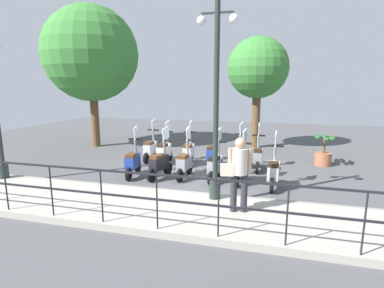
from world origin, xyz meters
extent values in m
plane|color=#4C4C4F|center=(0.00, 0.00, 0.00)|extent=(28.00, 28.00, 0.00)
cube|color=#A39E93|center=(-3.20, 0.00, 0.07)|extent=(2.20, 20.00, 0.15)
cube|color=gray|center=(-2.15, 0.00, 0.07)|extent=(0.10, 20.00, 0.15)
cube|color=black|center=(-4.20, 0.00, 1.20)|extent=(0.04, 16.00, 0.04)
cube|color=black|center=(-4.20, 0.00, 0.73)|extent=(0.04, 16.00, 0.04)
cylinder|color=black|center=(-4.20, -3.43, 0.68)|extent=(0.03, 0.03, 1.05)
cylinder|color=black|center=(-4.20, -2.29, 0.68)|extent=(0.03, 0.03, 1.05)
cylinder|color=black|center=(-4.20, -1.14, 0.68)|extent=(0.03, 0.03, 1.05)
cylinder|color=black|center=(-4.20, 0.00, 0.68)|extent=(0.03, 0.03, 1.05)
cylinder|color=black|center=(-4.20, 1.14, 0.68)|extent=(0.03, 0.03, 1.05)
cylinder|color=black|center=(-4.20, 2.29, 0.68)|extent=(0.03, 0.03, 1.05)
cylinder|color=black|center=(-4.20, 3.43, 0.68)|extent=(0.03, 0.03, 1.05)
cylinder|color=#232D28|center=(-2.40, -0.75, 0.35)|extent=(0.26, 0.26, 0.40)
cylinder|color=#232D28|center=(-2.40, -0.75, 2.34)|extent=(0.12, 0.12, 4.39)
cube|color=#232D28|center=(-2.40, -0.75, 4.29)|extent=(0.04, 0.70, 0.04)
sphere|color=white|center=(-2.40, -1.10, 4.15)|extent=(0.20, 0.20, 0.20)
sphere|color=white|center=(-2.40, -0.40, 4.15)|extent=(0.20, 0.20, 0.20)
cylinder|color=#232D28|center=(-2.40, 5.44, 0.35)|extent=(0.26, 0.26, 0.40)
cylinder|color=#28282D|center=(-2.99, -1.48, 0.56)|extent=(0.14, 0.14, 0.82)
cylinder|color=#28282D|center=(-3.03, -1.26, 0.56)|extent=(0.14, 0.14, 0.82)
cylinder|color=beige|center=(-3.01, -1.37, 1.25)|extent=(0.38, 0.38, 0.55)
sphere|color=tan|center=(-3.01, -1.37, 1.63)|extent=(0.22, 0.22, 0.22)
cylinder|color=tan|center=(-2.97, -1.57, 1.26)|extent=(0.09, 0.09, 0.52)
cylinder|color=tan|center=(-3.05, -1.18, 1.26)|extent=(0.09, 0.09, 0.52)
cube|color=beige|center=(-3.11, -1.13, 1.07)|extent=(0.19, 0.30, 0.24)
cylinder|color=brown|center=(3.00, 5.83, 1.29)|extent=(0.36, 0.36, 2.57)
sphere|color=#387A33|center=(3.00, 5.83, 4.13)|extent=(4.14, 4.14, 4.14)
cylinder|color=brown|center=(4.59, -1.29, 1.27)|extent=(0.36, 0.36, 2.54)
sphere|color=#387A33|center=(4.59, -1.29, 3.53)|extent=(2.64, 2.64, 2.64)
cylinder|color=#9E5B3D|center=(2.04, -3.79, 0.23)|extent=(0.56, 0.56, 0.45)
cylinder|color=brown|center=(2.04, -3.79, 0.70)|extent=(0.10, 0.10, 0.50)
ellipsoid|color=#235B28|center=(2.29, -3.79, 1.00)|extent=(0.56, 0.16, 0.10)
ellipsoid|color=#235B28|center=(1.79, -3.79, 1.00)|extent=(0.56, 0.16, 0.10)
ellipsoid|color=#235B28|center=(2.04, -3.54, 1.00)|extent=(0.56, 0.16, 0.10)
ellipsoid|color=#235B28|center=(2.04, -4.04, 1.00)|extent=(0.56, 0.16, 0.10)
ellipsoid|color=#235B28|center=(2.22, -3.61, 1.00)|extent=(0.56, 0.16, 0.10)
ellipsoid|color=#235B28|center=(1.86, -3.97, 1.00)|extent=(0.56, 0.16, 0.10)
cylinder|color=black|center=(-0.46, -2.12, 0.20)|extent=(0.40, 0.11, 0.40)
cylinder|color=black|center=(-1.29, -2.06, 0.20)|extent=(0.40, 0.11, 0.40)
cube|color=beige|center=(-0.96, -2.08, 0.48)|extent=(0.62, 0.32, 0.36)
cube|color=beige|center=(-0.67, -2.10, 0.50)|extent=(0.14, 0.31, 0.44)
cube|color=black|center=(-1.03, -2.08, 0.71)|extent=(0.42, 0.29, 0.10)
cylinder|color=gray|center=(-0.61, -2.11, 0.85)|extent=(0.19, 0.08, 0.55)
cube|color=black|center=(-0.61, -2.11, 1.13)|extent=(0.09, 0.44, 0.05)
cube|color=silver|center=(-0.55, -2.11, 1.33)|extent=(0.39, 0.06, 0.42)
cylinder|color=black|center=(-0.27, -1.26, 0.20)|extent=(0.41, 0.15, 0.40)
cylinder|color=black|center=(-1.08, -1.10, 0.20)|extent=(0.41, 0.15, 0.40)
cube|color=navy|center=(-0.76, -1.16, 0.48)|extent=(0.64, 0.39, 0.36)
cube|color=navy|center=(-0.47, -1.22, 0.50)|extent=(0.17, 0.32, 0.44)
cube|color=black|center=(-0.83, -1.15, 0.71)|extent=(0.44, 0.33, 0.10)
cylinder|color=gray|center=(-0.41, -1.23, 0.85)|extent=(0.19, 0.10, 0.55)
cube|color=black|center=(-0.41, -1.23, 1.13)|extent=(0.14, 0.44, 0.05)
cube|color=silver|center=(-0.35, -1.24, 1.33)|extent=(0.39, 0.10, 0.42)
cylinder|color=black|center=(-0.24, -0.50, 0.20)|extent=(0.41, 0.13, 0.40)
cylinder|color=black|center=(-1.06, -0.39, 0.20)|extent=(0.41, 0.13, 0.40)
cube|color=gray|center=(-0.73, -0.43, 0.48)|extent=(0.63, 0.36, 0.36)
cube|color=gray|center=(-0.44, -0.47, 0.50)|extent=(0.16, 0.31, 0.44)
cube|color=black|center=(-0.80, -0.42, 0.71)|extent=(0.43, 0.31, 0.10)
cylinder|color=gray|center=(-0.38, -0.48, 0.85)|extent=(0.19, 0.09, 0.55)
cube|color=black|center=(-0.38, -0.48, 1.13)|extent=(0.12, 0.44, 0.05)
cube|color=silver|center=(-0.33, -0.49, 1.33)|extent=(0.39, 0.08, 0.42)
cylinder|color=black|center=(-0.20, 0.48, 0.20)|extent=(0.40, 0.11, 0.40)
cylinder|color=black|center=(-1.03, 0.54, 0.20)|extent=(0.40, 0.11, 0.40)
cube|color=gray|center=(-0.70, 0.52, 0.48)|extent=(0.62, 0.32, 0.36)
cube|color=gray|center=(-0.41, 0.50, 0.50)|extent=(0.14, 0.31, 0.44)
cube|color=#4C2D19|center=(-0.77, 0.52, 0.71)|extent=(0.42, 0.29, 0.10)
cylinder|color=gray|center=(-0.35, 0.49, 0.85)|extent=(0.19, 0.08, 0.55)
cube|color=black|center=(-0.35, 0.49, 1.13)|extent=(0.09, 0.44, 0.05)
cube|color=silver|center=(-0.29, 0.49, 1.33)|extent=(0.39, 0.06, 0.42)
cylinder|color=black|center=(-0.44, 1.12, 0.20)|extent=(0.41, 0.18, 0.40)
cylinder|color=black|center=(-1.25, 1.33, 0.20)|extent=(0.41, 0.18, 0.40)
cube|color=black|center=(-0.93, 1.25, 0.48)|extent=(0.65, 0.42, 0.36)
cube|color=black|center=(-0.64, 1.17, 0.50)|extent=(0.19, 0.32, 0.44)
cube|color=#4C2D19|center=(-0.99, 1.26, 0.71)|extent=(0.45, 0.35, 0.10)
cylinder|color=gray|center=(-0.59, 1.16, 0.85)|extent=(0.19, 0.11, 0.55)
cube|color=black|center=(-0.59, 1.16, 1.13)|extent=(0.17, 0.44, 0.05)
cube|color=silver|center=(-0.53, 1.14, 1.33)|extent=(0.38, 0.13, 0.42)
cylinder|color=black|center=(-0.48, 2.13, 0.20)|extent=(0.41, 0.12, 0.40)
cylinder|color=black|center=(-1.30, 2.04, 0.20)|extent=(0.41, 0.12, 0.40)
cube|color=navy|center=(-0.97, 2.07, 0.48)|extent=(0.63, 0.34, 0.36)
cube|color=navy|center=(-0.69, 2.10, 0.50)|extent=(0.15, 0.31, 0.44)
cube|color=#4C2D19|center=(-1.04, 2.07, 0.71)|extent=(0.42, 0.30, 0.10)
cylinder|color=gray|center=(-0.63, 2.11, 0.85)|extent=(0.19, 0.09, 0.55)
cube|color=black|center=(-0.63, 2.11, 1.13)|extent=(0.11, 0.44, 0.05)
cube|color=silver|center=(-0.57, 2.12, 1.33)|extent=(0.39, 0.07, 0.42)
cylinder|color=black|center=(1.22, -1.57, 0.20)|extent=(0.40, 0.09, 0.40)
cylinder|color=black|center=(0.39, -1.59, 0.20)|extent=(0.40, 0.09, 0.40)
cube|color=gray|center=(0.72, -1.59, 0.48)|extent=(0.61, 0.29, 0.36)
cube|color=gray|center=(1.01, -1.58, 0.50)|extent=(0.13, 0.30, 0.44)
cube|color=black|center=(0.65, -1.59, 0.71)|extent=(0.41, 0.27, 0.10)
cylinder|color=gray|center=(1.07, -1.58, 0.85)|extent=(0.18, 0.07, 0.55)
cube|color=black|center=(1.07, -1.58, 1.13)|extent=(0.07, 0.44, 0.05)
cube|color=silver|center=(1.13, -1.58, 1.33)|extent=(0.39, 0.04, 0.42)
cylinder|color=black|center=(1.29, -1.02, 0.20)|extent=(0.41, 0.18, 0.40)
cylinder|color=black|center=(0.49, -0.80, 0.20)|extent=(0.41, 0.18, 0.40)
cube|color=beige|center=(0.81, -0.89, 0.48)|extent=(0.65, 0.43, 0.36)
cube|color=beige|center=(1.09, -0.96, 0.50)|extent=(0.20, 0.32, 0.44)
cube|color=#4C2D19|center=(0.74, -0.87, 0.71)|extent=(0.45, 0.36, 0.10)
cylinder|color=gray|center=(1.15, -0.98, 0.85)|extent=(0.19, 0.12, 0.55)
cube|color=black|center=(1.15, -0.98, 1.13)|extent=(0.18, 0.44, 0.05)
cube|color=silver|center=(1.20, -1.00, 1.33)|extent=(0.38, 0.13, 0.42)
cylinder|color=black|center=(1.24, -0.11, 0.20)|extent=(0.40, 0.10, 0.40)
cylinder|color=black|center=(0.41, -0.06, 0.20)|extent=(0.40, 0.10, 0.40)
cube|color=navy|center=(0.74, -0.08, 0.48)|extent=(0.62, 0.32, 0.36)
cube|color=navy|center=(1.03, -0.10, 0.50)|extent=(0.14, 0.31, 0.44)
cube|color=black|center=(0.67, -0.07, 0.71)|extent=(0.41, 0.28, 0.10)
cylinder|color=gray|center=(1.09, -0.10, 0.85)|extent=(0.19, 0.08, 0.55)
cube|color=black|center=(1.09, -0.10, 1.13)|extent=(0.09, 0.44, 0.05)
cube|color=silver|center=(1.15, -0.10, 1.33)|extent=(0.39, 0.05, 0.42)
cylinder|color=black|center=(1.34, 0.83, 0.20)|extent=(0.40, 0.10, 0.40)
cylinder|color=black|center=(0.51, 0.79, 0.20)|extent=(0.40, 0.10, 0.40)
cube|color=beige|center=(0.84, 0.81, 0.48)|extent=(0.61, 0.31, 0.36)
cube|color=beige|center=(1.13, 0.82, 0.50)|extent=(0.14, 0.31, 0.44)
cube|color=#4C2D19|center=(0.77, 0.80, 0.71)|extent=(0.41, 0.28, 0.10)
cylinder|color=gray|center=(1.19, 0.83, 0.85)|extent=(0.19, 0.08, 0.55)
cube|color=black|center=(1.19, 0.83, 1.13)|extent=(0.08, 0.44, 0.05)
cube|color=silver|center=(1.25, 0.83, 1.33)|extent=(0.39, 0.05, 0.42)
cylinder|color=black|center=(1.21, 1.64, 0.20)|extent=(0.41, 0.12, 0.40)
cylinder|color=black|center=(0.38, 1.71, 0.20)|extent=(0.41, 0.12, 0.40)
cube|color=beige|center=(0.71, 1.68, 0.48)|extent=(0.62, 0.33, 0.36)
cube|color=beige|center=(1.00, 1.66, 0.50)|extent=(0.15, 0.31, 0.44)
cube|color=black|center=(0.64, 1.69, 0.71)|extent=(0.42, 0.29, 0.10)
cylinder|color=gray|center=(1.06, 1.65, 0.85)|extent=(0.19, 0.09, 0.55)
cube|color=black|center=(1.06, 1.65, 1.13)|extent=(0.10, 0.44, 0.05)
cube|color=silver|center=(1.12, 1.65, 1.33)|extent=(0.39, 0.06, 0.42)
cylinder|color=black|center=(1.48, 2.30, 0.20)|extent=(0.40, 0.09, 0.40)
cylinder|color=black|center=(0.65, 2.32, 0.20)|extent=(0.40, 0.09, 0.40)
cube|color=#B7BCC6|center=(0.98, 2.31, 0.48)|extent=(0.61, 0.29, 0.36)
cube|color=#B7BCC6|center=(1.27, 2.31, 0.50)|extent=(0.13, 0.30, 0.44)
cube|color=#4C2D19|center=(0.91, 2.32, 0.71)|extent=(0.41, 0.27, 0.10)
cylinder|color=gray|center=(1.33, 2.31, 0.85)|extent=(0.18, 0.07, 0.55)
cube|color=black|center=(1.33, 2.31, 1.13)|extent=(0.07, 0.44, 0.05)
cube|color=silver|center=(1.39, 2.31, 1.33)|extent=(0.39, 0.04, 0.42)
camera|label=1|loc=(-9.04, -1.95, 2.79)|focal=28.00mm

